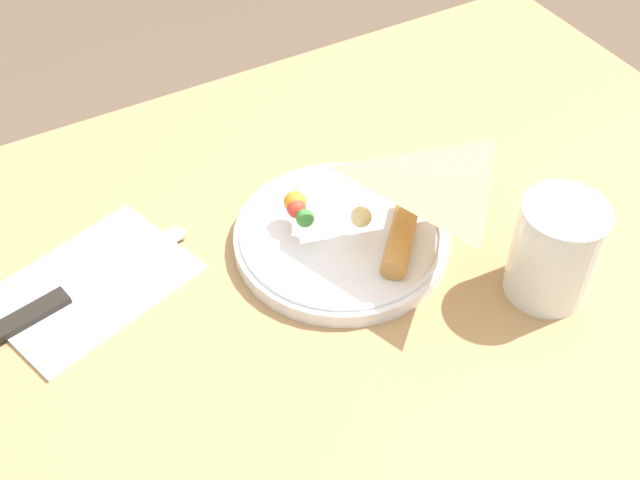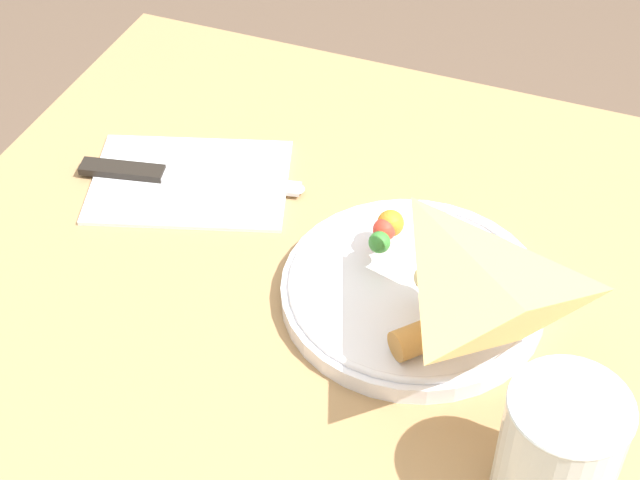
# 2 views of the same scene
# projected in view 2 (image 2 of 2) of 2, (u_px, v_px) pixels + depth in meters

# --- Properties ---
(dining_table) EXTENTS (0.90, 0.70, 0.78)m
(dining_table) POSITION_uv_depth(u_px,v_px,m) (423.00, 445.00, 0.86)
(dining_table) COLOR #A87F51
(dining_table) RESTS_ON ground_plane
(plate_pizza) EXTENTS (0.21, 0.21, 0.05)m
(plate_pizza) POSITION_uv_depth(u_px,v_px,m) (412.00, 285.00, 0.78)
(plate_pizza) COLOR white
(plate_pizza) RESTS_ON dining_table
(milk_glass) EXTENTS (0.08, 0.08, 0.10)m
(milk_glass) POSITION_uv_depth(u_px,v_px,m) (557.00, 457.00, 0.63)
(milk_glass) COLOR white
(milk_glass) RESTS_ON dining_table
(napkin_folded) EXTENTS (0.21, 0.18, 0.00)m
(napkin_folded) POSITION_uv_depth(u_px,v_px,m) (190.00, 181.00, 0.90)
(napkin_folded) COLOR silver
(napkin_folded) RESTS_ON dining_table
(butter_knife) EXTENTS (0.21, 0.06, 0.01)m
(butter_knife) POSITION_uv_depth(u_px,v_px,m) (178.00, 176.00, 0.90)
(butter_knife) COLOR black
(butter_knife) RESTS_ON napkin_folded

